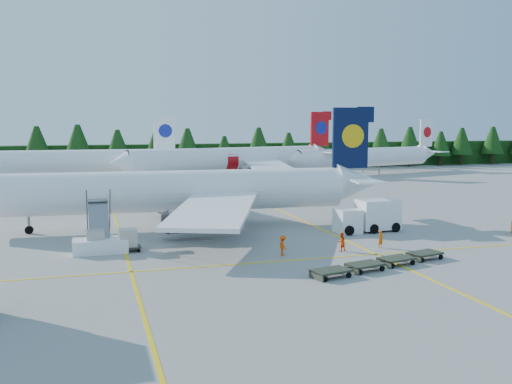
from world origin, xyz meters
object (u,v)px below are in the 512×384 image
object	(u,v)px
airliner_navy	(163,192)
service_truck	(367,216)
airstairs	(100,241)
airliner_red	(225,160)

from	to	relation	value
airliner_navy	service_truck	size ratio (longest dim) A/B	6.42
airstairs	airliner_navy	bearing A→B (deg)	54.26
airliner_red	service_truck	distance (m)	52.79
airstairs	airliner_red	bearing A→B (deg)	65.80
airliner_navy	airliner_red	world-z (taller)	airliner_red
airliner_red	service_truck	xyz separation A→B (m)	(2.32, -52.69, -2.34)
airstairs	service_truck	bearing A→B (deg)	3.17
airliner_red	airstairs	world-z (taller)	airliner_red
airliner_navy	airstairs	bearing A→B (deg)	-121.68
airliner_navy	airliner_red	distance (m)	48.27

